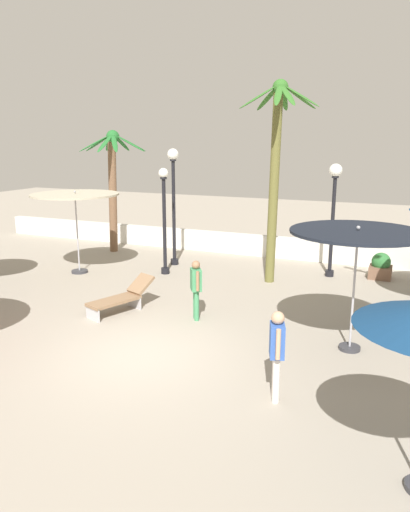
{
  "coord_description": "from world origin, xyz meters",
  "views": [
    {
      "loc": [
        4.97,
        -8.16,
        4.41
      ],
      "look_at": [
        0.0,
        3.38,
        1.4
      ],
      "focal_mm": 34.19,
      "sensor_mm": 36.0,
      "label": 1
    }
  ],
  "objects_px": {
    "palm_tree_0": "(113,175)",
    "lounge_chair_0": "(122,297)",
    "patio_umbrella_0": "(358,237)",
    "lamp_post_3": "(164,215)",
    "lamp_post_1": "(174,191)",
    "guest_0": "(196,285)",
    "guest_2": "(277,347)",
    "planter": "(381,267)",
    "patio_umbrella_2": "(75,199)",
    "lamp_post_0": "(334,202)",
    "palm_tree_1": "(276,160)"
  },
  "relations": [
    {
      "from": "guest_2",
      "to": "guest_0",
      "type": "bearing_deg",
      "value": 133.61
    },
    {
      "from": "guest_0",
      "to": "patio_umbrella_2",
      "type": "bearing_deg",
      "value": 155.71
    },
    {
      "from": "lamp_post_1",
      "to": "lounge_chair_0",
      "type": "bearing_deg",
      "value": -78.98
    },
    {
      "from": "lounge_chair_0",
      "to": "lamp_post_0",
      "type": "bearing_deg",
      "value": 51.68
    },
    {
      "from": "patio_umbrella_2",
      "to": "lamp_post_0",
      "type": "xyz_separation_m",
      "value": [
        7.88,
        2.91,
        -0.07
      ]
    },
    {
      "from": "patio_umbrella_0",
      "to": "guest_2",
      "type": "distance_m",
      "value": 3.19
    },
    {
      "from": "palm_tree_0",
      "to": "guest_2",
      "type": "relative_size",
      "value": 2.94
    },
    {
      "from": "patio_umbrella_2",
      "to": "lamp_post_0",
      "type": "distance_m",
      "value": 8.4
    },
    {
      "from": "palm_tree_1",
      "to": "lamp_post_0",
      "type": "height_order",
      "value": "palm_tree_1"
    },
    {
      "from": "patio_umbrella_0",
      "to": "planter",
      "type": "bearing_deg",
      "value": 88.28
    },
    {
      "from": "palm_tree_0",
      "to": "lamp_post_1",
      "type": "xyz_separation_m",
      "value": [
        3.14,
        -0.96,
        -0.4
      ]
    },
    {
      "from": "lamp_post_0",
      "to": "palm_tree_0",
      "type": "bearing_deg",
      "value": 177.83
    },
    {
      "from": "patio_umbrella_0",
      "to": "lamp_post_3",
      "type": "height_order",
      "value": "lamp_post_3"
    },
    {
      "from": "palm_tree_0",
      "to": "planter",
      "type": "bearing_deg",
      "value": 0.49
    },
    {
      "from": "lamp_post_3",
      "to": "lamp_post_0",
      "type": "bearing_deg",
      "value": 19.96
    },
    {
      "from": "patio_umbrella_0",
      "to": "guest_2",
      "type": "xyz_separation_m",
      "value": [
        -0.92,
        -2.66,
        -1.49
      ]
    },
    {
      "from": "guest_2",
      "to": "palm_tree_0",
      "type": "bearing_deg",
      "value": 135.95
    },
    {
      "from": "planter",
      "to": "guest_2",
      "type": "bearing_deg",
      "value": -97.14
    },
    {
      "from": "patio_umbrella_0",
      "to": "lounge_chair_0",
      "type": "bearing_deg",
      "value": 178.99
    },
    {
      "from": "patio_umbrella_2",
      "to": "planter",
      "type": "relative_size",
      "value": 3.37
    },
    {
      "from": "palm_tree_0",
      "to": "lamp_post_1",
      "type": "relative_size",
      "value": 1.16
    },
    {
      "from": "planter",
      "to": "lounge_chair_0",
      "type": "bearing_deg",
      "value": -134.86
    },
    {
      "from": "patio_umbrella_2",
      "to": "guest_0",
      "type": "bearing_deg",
      "value": -24.29
    },
    {
      "from": "planter",
      "to": "guest_0",
      "type": "bearing_deg",
      "value": -124.42
    },
    {
      "from": "palm_tree_0",
      "to": "patio_umbrella_2",
      "type": "bearing_deg",
      "value": -78.26
    },
    {
      "from": "palm_tree_0",
      "to": "guest_0",
      "type": "bearing_deg",
      "value": -42.89
    },
    {
      "from": "patio_umbrella_2",
      "to": "guest_0",
      "type": "distance_m",
      "value": 6.21
    },
    {
      "from": "lamp_post_0",
      "to": "planter",
      "type": "xyz_separation_m",
      "value": [
        1.56,
        0.41,
        -2.07
      ]
    },
    {
      "from": "palm_tree_1",
      "to": "guest_0",
      "type": "distance_m",
      "value": 5.0
    },
    {
      "from": "guest_0",
      "to": "planter",
      "type": "bearing_deg",
      "value": 55.58
    },
    {
      "from": "lamp_post_3",
      "to": "lamp_post_1",
      "type": "bearing_deg",
      "value": 102.54
    },
    {
      "from": "guest_0",
      "to": "patio_umbrella_0",
      "type": "bearing_deg",
      "value": -5.21
    },
    {
      "from": "lamp_post_1",
      "to": "guest_0",
      "type": "xyz_separation_m",
      "value": [
        3.01,
        -4.75,
        -1.73
      ]
    },
    {
      "from": "palm_tree_0",
      "to": "lamp_post_0",
      "type": "bearing_deg",
      "value": -2.17
    },
    {
      "from": "lamp_post_3",
      "to": "lounge_chair_0",
      "type": "distance_m",
      "value": 4.15
    },
    {
      "from": "lounge_chair_0",
      "to": "patio_umbrella_0",
      "type": "bearing_deg",
      "value": -1.01
    },
    {
      "from": "patio_umbrella_2",
      "to": "palm_tree_0",
      "type": "height_order",
      "value": "palm_tree_0"
    },
    {
      "from": "palm_tree_0",
      "to": "palm_tree_1",
      "type": "distance_m",
      "value": 7.23
    },
    {
      "from": "patio_umbrella_2",
      "to": "lamp_post_3",
      "type": "bearing_deg",
      "value": 20.9
    },
    {
      "from": "planter",
      "to": "lamp_post_0",
      "type": "bearing_deg",
      "value": -165.26
    },
    {
      "from": "patio_umbrella_2",
      "to": "guest_2",
      "type": "relative_size",
      "value": 1.76
    },
    {
      "from": "palm_tree_0",
      "to": "lounge_chair_0",
      "type": "xyz_separation_m",
      "value": [
        4.11,
        -5.95,
        -2.65
      ]
    },
    {
      "from": "palm_tree_1",
      "to": "guest_2",
      "type": "relative_size",
      "value": 3.77
    },
    {
      "from": "lamp_post_3",
      "to": "guest_2",
      "type": "distance_m",
      "value": 8.66
    },
    {
      "from": "patio_umbrella_0",
      "to": "lamp_post_3",
      "type": "distance_m",
      "value": 7.59
    },
    {
      "from": "lounge_chair_0",
      "to": "guest_2",
      "type": "xyz_separation_m",
      "value": [
        4.9,
        -2.77,
        0.58
      ]
    },
    {
      "from": "patio_umbrella_2",
      "to": "guest_2",
      "type": "distance_m",
      "value": 10.09
    },
    {
      "from": "lamp_post_3",
      "to": "palm_tree_0",
      "type": "bearing_deg",
      "value": 147.28
    },
    {
      "from": "lamp_post_3",
      "to": "guest_0",
      "type": "bearing_deg",
      "value": -52.14
    },
    {
      "from": "palm_tree_0",
      "to": "lamp_post_3",
      "type": "height_order",
      "value": "palm_tree_0"
    }
  ]
}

